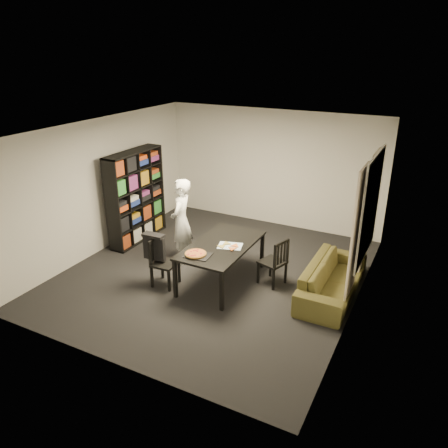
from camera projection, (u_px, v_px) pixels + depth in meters
The scene contains 16 objects.
room at pixel (214, 206), 7.48m from camera, with size 5.01×5.51×2.61m.
window_pane at pixel (371, 207), 6.85m from camera, with size 0.02×1.40×1.60m, color black.
window_frame at pixel (370, 207), 6.85m from camera, with size 0.03×1.52×1.72m, color white.
curtain_left at pixel (356, 239), 6.59m from camera, with size 0.03×0.70×2.25m, color silver.
curtain_right at pixel (368, 216), 7.44m from camera, with size 0.03×0.70×2.25m, color silver.
bookshelf at pixel (136, 197), 9.01m from camera, with size 0.35×1.50×1.90m, color black.
dining_table at pixel (221, 248), 7.45m from camera, with size 0.95×1.71×0.71m.
chair_left at pixel (161, 258), 7.43m from camera, with size 0.42×0.42×0.86m.
chair_right at pixel (276, 259), 7.41m from camera, with size 0.50×0.50×0.85m.
draped_jacket at pixel (154, 246), 7.39m from camera, with size 0.40×0.19×0.47m.
person at pixel (181, 222), 8.11m from camera, with size 0.60×0.39×1.63m, color white.
baking_tray at pixel (198, 255), 7.03m from camera, with size 0.40×0.32×0.01m, color black.
pepperoni_pizza at pixel (196, 254), 7.04m from camera, with size 0.35×0.35×0.03m.
kitchen_towel at pixel (230, 246), 7.36m from camera, with size 0.40×0.30×0.01m, color white.
pizza_slices at pixel (229, 246), 7.33m from camera, with size 0.37×0.31×0.01m, color #E08646, non-canonical shape.
sofa at pixel (332, 279), 7.20m from camera, with size 1.93×0.75×0.56m, color #45431B.
Camera 1 is at (3.37, -6.17, 3.87)m, focal length 35.00 mm.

